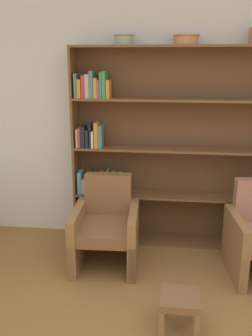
# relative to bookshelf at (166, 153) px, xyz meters

# --- Properties ---
(wall_back) EXTENTS (12.00, 0.06, 2.75)m
(wall_back) POSITION_rel_bookshelf_xyz_m (0.15, 0.16, 0.33)
(wall_back) COLOR silver
(wall_back) RESTS_ON ground
(bookshelf) EXTENTS (2.42, 0.30, 2.16)m
(bookshelf) POSITION_rel_bookshelf_xyz_m (0.00, 0.00, 0.00)
(bookshelf) COLOR brown
(bookshelf) RESTS_ON ground
(bowl_slate) EXTENTS (0.21, 0.21, 0.11)m
(bowl_slate) POSITION_rel_bookshelf_xyz_m (-0.45, -0.03, 1.18)
(bowl_slate) COLOR gray
(bowl_slate) RESTS_ON bookshelf
(bowl_olive) EXTENTS (0.27, 0.27, 0.10)m
(bowl_olive) POSITION_rel_bookshelf_xyz_m (0.17, -0.03, 1.18)
(bowl_olive) COLOR #C67547
(bowl_olive) RESTS_ON bookshelf
(armchair_leather) EXTENTS (0.67, 0.71, 0.89)m
(armchair_leather) POSITION_rel_bookshelf_xyz_m (-0.57, -0.56, -0.65)
(armchair_leather) COLOR olive
(armchair_leather) RESTS_ON ground
(footstool) EXTENTS (0.30, 0.30, 0.31)m
(footstool) POSITION_rel_bookshelf_xyz_m (0.15, -1.50, -0.80)
(footstool) COLOR olive
(footstool) RESTS_ON ground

